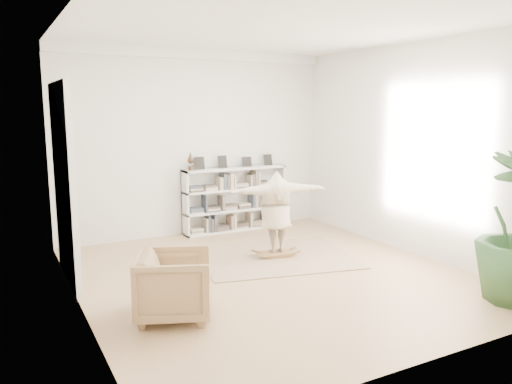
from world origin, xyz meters
TOP-DOWN VIEW (x-y plane):
  - floor at (0.00, 0.00)m, footprint 6.00×6.00m
  - room_shell at (0.00, 2.94)m, footprint 6.00×6.00m
  - doors at (-2.70, 1.30)m, footprint 0.09×1.78m
  - bookshelf at (0.74, 2.82)m, footprint 2.20×0.35m
  - armchair at (-1.80, -0.78)m, footprint 1.15×1.13m
  - rug at (0.52, 0.75)m, footprint 2.88×2.50m
  - rocker_board at (0.52, 0.75)m, footprint 0.60×0.43m
  - person at (0.52, 0.75)m, footprint 1.75×0.82m

SIDE VIEW (x-z plane):
  - floor at x=0.00m, z-range 0.00..0.00m
  - rug at x=0.52m, z-range 0.00..0.02m
  - rocker_board at x=0.52m, z-range 0.01..0.13m
  - armchair at x=-1.80m, z-range 0.00..0.80m
  - bookshelf at x=0.74m, z-range -0.18..1.46m
  - person at x=0.52m, z-range 0.13..1.51m
  - doors at x=-2.70m, z-range -0.06..2.86m
  - room_shell at x=0.00m, z-range 0.51..6.51m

